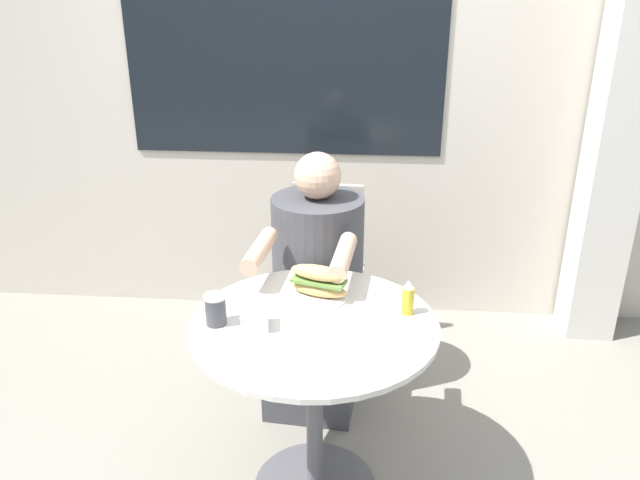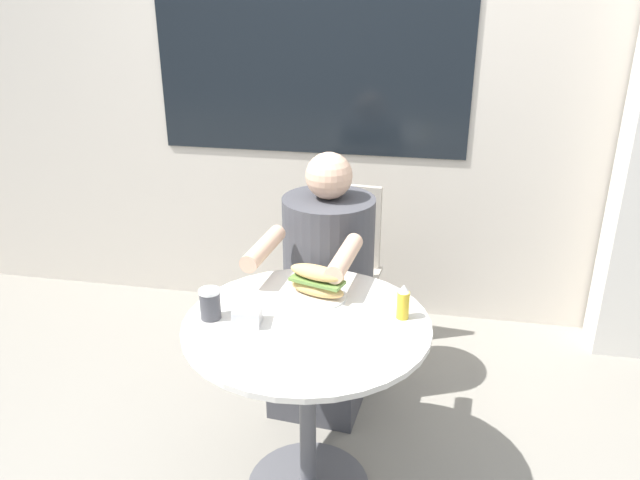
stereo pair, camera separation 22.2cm
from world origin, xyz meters
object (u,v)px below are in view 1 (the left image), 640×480
object	(u,v)px
condiment_bottle	(408,298)
sandwich_on_plate	(320,284)
diner_chair	(325,257)
drink_cup	(216,309)
seated_diner	(316,298)
cafe_table	(314,369)

from	to	relation	value
condiment_bottle	sandwich_on_plate	bearing A→B (deg)	163.39
diner_chair	sandwich_on_plate	distance (m)	0.84
drink_cup	condiment_bottle	world-z (taller)	condiment_bottle
sandwich_on_plate	seated_diner	bearing A→B (deg)	96.82
condiment_bottle	drink_cup	bearing A→B (deg)	-169.02
cafe_table	diner_chair	bearing A→B (deg)	92.19
cafe_table	condiment_bottle	xyz separation A→B (m)	(0.31, 0.09, 0.25)
cafe_table	seated_diner	size ratio (longest dim) A/B	0.74
cafe_table	sandwich_on_plate	world-z (taller)	sandwich_on_plate
sandwich_on_plate	condiment_bottle	xyz separation A→B (m)	(0.31, -0.09, 0.01)
cafe_table	drink_cup	xyz separation A→B (m)	(-0.32, -0.04, 0.24)
diner_chair	sandwich_on_plate	size ratio (longest dim) A/B	3.89
condiment_bottle	cafe_table	bearing A→B (deg)	-164.60
diner_chair	condiment_bottle	distance (m)	0.99
seated_diner	drink_cup	distance (m)	0.78
sandwich_on_plate	condiment_bottle	world-z (taller)	condiment_bottle
seated_diner	condiment_bottle	world-z (taller)	seated_diner
seated_diner	sandwich_on_plate	size ratio (longest dim) A/B	5.05
condiment_bottle	diner_chair	bearing A→B (deg)	111.40
seated_diner	drink_cup	world-z (taller)	seated_diner
seated_diner	sandwich_on_plate	bearing A→B (deg)	102.00
sandwich_on_plate	drink_cup	world-z (taller)	sandwich_on_plate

